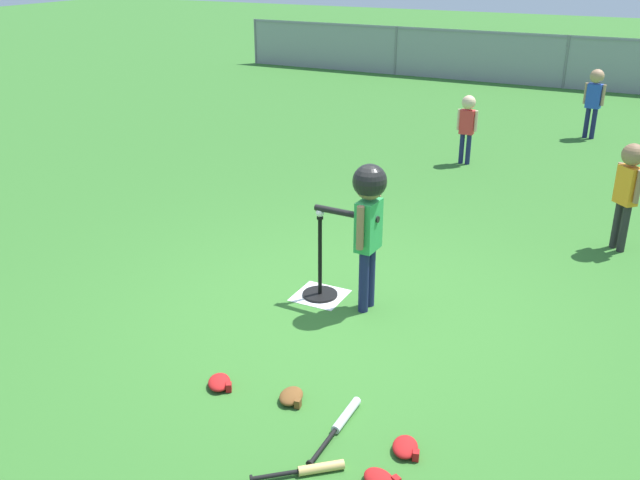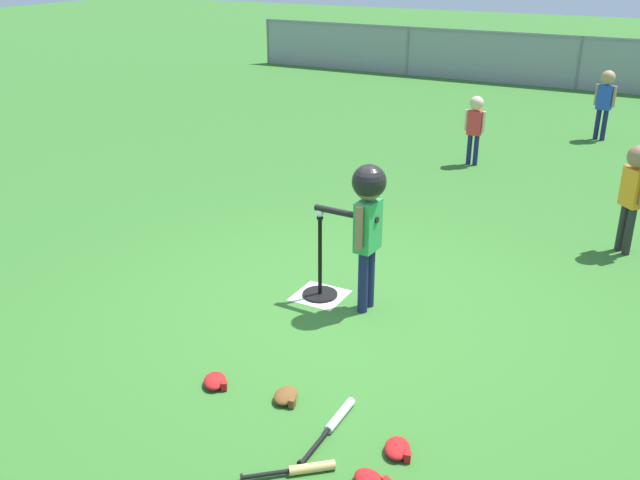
% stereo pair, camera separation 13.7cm
% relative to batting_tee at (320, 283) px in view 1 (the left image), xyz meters
% --- Properties ---
extents(ground_plane, '(60.00, 60.00, 0.00)m').
position_rel_batting_tee_xyz_m(ground_plane, '(0.33, -0.16, -0.13)').
color(ground_plane, '#336B28').
extents(home_plate, '(0.44, 0.44, 0.01)m').
position_rel_batting_tee_xyz_m(home_plate, '(0.00, 0.00, -0.13)').
color(home_plate, white).
rests_on(home_plate, ground_plane).
extents(batting_tee, '(0.32, 0.32, 0.77)m').
position_rel_batting_tee_xyz_m(batting_tee, '(0.00, 0.00, 0.00)').
color(batting_tee, black).
rests_on(batting_tee, ground_plane).
extents(baseball_on_tee, '(0.07, 0.07, 0.07)m').
position_rel_batting_tee_xyz_m(baseball_on_tee, '(0.00, 0.00, 0.68)').
color(baseball_on_tee, white).
rests_on(baseball_on_tee, batting_tee).
extents(batter_child, '(0.65, 0.37, 1.31)m').
position_rel_batting_tee_xyz_m(batter_child, '(0.46, -0.02, 0.80)').
color(batter_child, '#191E4C').
rests_on(batter_child, ground_plane).
extents(fielder_deep_left, '(0.26, 0.25, 1.14)m').
position_rel_batting_tee_xyz_m(fielder_deep_left, '(2.30, 2.35, 0.60)').
color(fielder_deep_left, '#262626').
rests_on(fielder_deep_left, ground_plane).
extents(fielder_near_right, '(0.30, 0.20, 1.00)m').
position_rel_batting_tee_xyz_m(fielder_near_right, '(-0.00, 4.68, 0.51)').
color(fielder_near_right, '#191E4C').
rests_on(fielder_near_right, ground_plane).
extents(fielder_near_left, '(0.33, 0.22, 1.12)m').
position_rel_batting_tee_xyz_m(fielder_near_left, '(1.42, 7.04, 0.59)').
color(fielder_near_left, '#191E4C').
rests_on(fielder_near_left, ground_plane).
extents(spare_bat_silver, '(0.06, 0.73, 0.06)m').
position_rel_batting_tee_xyz_m(spare_bat_silver, '(0.97, -1.60, -0.10)').
color(spare_bat_silver, silver).
rests_on(spare_bat_silver, ground_plane).
extents(spare_bat_wood, '(0.48, 0.41, 0.06)m').
position_rel_batting_tee_xyz_m(spare_bat_wood, '(1.00, -2.10, -0.10)').
color(spare_bat_wood, '#DBB266').
rests_on(spare_bat_wood, ground_plane).
extents(glove_by_plate, '(0.22, 0.25, 0.07)m').
position_rel_batting_tee_xyz_m(glove_by_plate, '(1.44, -1.66, -0.09)').
color(glove_by_plate, '#B21919').
rests_on(glove_by_plate, ground_plane).
extents(glove_near_bats, '(0.20, 0.24, 0.07)m').
position_rel_batting_tee_xyz_m(glove_near_bats, '(0.54, -1.51, -0.09)').
color(glove_near_bats, brown).
rests_on(glove_near_bats, ground_plane).
extents(glove_tossed_aside, '(0.27, 0.25, 0.07)m').
position_rel_batting_tee_xyz_m(glove_tossed_aside, '(1.41, -2.00, -0.09)').
color(glove_tossed_aside, '#B21919').
rests_on(glove_tossed_aside, ground_plane).
extents(glove_outfield_drop, '(0.25, 0.27, 0.07)m').
position_rel_batting_tee_xyz_m(glove_outfield_drop, '(-0.01, -1.60, -0.09)').
color(glove_outfield_drop, '#B21919').
rests_on(glove_outfield_drop, ground_plane).
extents(outfield_fence, '(16.06, 0.06, 1.15)m').
position_rel_batting_tee_xyz_m(outfield_fence, '(0.33, 11.39, 0.49)').
color(outfield_fence, slate).
rests_on(outfield_fence, ground_plane).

